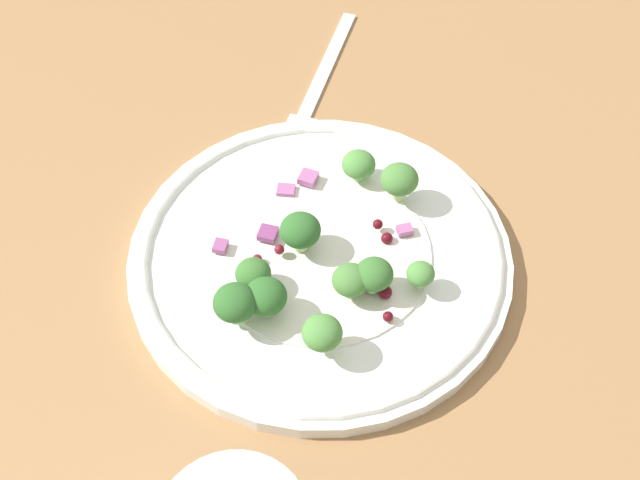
# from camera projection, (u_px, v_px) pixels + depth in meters

# --- Properties ---
(ground_plane) EXTENTS (1.80, 1.80, 0.02)m
(ground_plane) POSITION_uv_depth(u_px,v_px,m) (297.00, 299.00, 0.60)
(ground_plane) COLOR olive
(plate) EXTENTS (0.28, 0.28, 0.02)m
(plate) POSITION_uv_depth(u_px,v_px,m) (320.00, 255.00, 0.60)
(plate) COLOR white
(plate) RESTS_ON ground_plane
(dressing_pool) EXTENTS (0.16, 0.16, 0.00)m
(dressing_pool) POSITION_uv_depth(u_px,v_px,m) (320.00, 252.00, 0.60)
(dressing_pool) COLOR white
(dressing_pool) RESTS_ON plate
(broccoli_floret_0) EXTENTS (0.03, 0.03, 0.03)m
(broccoli_floret_0) POSITION_uv_depth(u_px,v_px,m) (300.00, 231.00, 0.59)
(broccoli_floret_0) COLOR #ADD18E
(broccoli_floret_0) RESTS_ON plate
(broccoli_floret_1) EXTENTS (0.02, 0.02, 0.02)m
(broccoli_floret_1) POSITION_uv_depth(u_px,v_px,m) (421.00, 274.00, 0.57)
(broccoli_floret_1) COLOR #9EC684
(broccoli_floret_1) RESTS_ON plate
(broccoli_floret_2) EXTENTS (0.03, 0.03, 0.03)m
(broccoli_floret_2) POSITION_uv_depth(u_px,v_px,m) (253.00, 274.00, 0.57)
(broccoli_floret_2) COLOR #8EB77A
(broccoli_floret_2) RESTS_ON plate
(broccoli_floret_3) EXTENTS (0.03, 0.03, 0.03)m
(broccoli_floret_3) POSITION_uv_depth(u_px,v_px,m) (235.00, 303.00, 0.54)
(broccoli_floret_3) COLOR #8EB77A
(broccoli_floret_3) RESTS_ON plate
(broccoli_floret_4) EXTENTS (0.03, 0.03, 0.03)m
(broccoli_floret_4) POSITION_uv_depth(u_px,v_px,m) (374.00, 275.00, 0.56)
(broccoli_floret_4) COLOR #9EC684
(broccoli_floret_4) RESTS_ON plate
(broccoli_floret_5) EXTENTS (0.03, 0.03, 0.03)m
(broccoli_floret_5) POSITION_uv_depth(u_px,v_px,m) (359.00, 165.00, 0.63)
(broccoli_floret_5) COLOR #9EC684
(broccoli_floret_5) RESTS_ON plate
(broccoli_floret_6) EXTENTS (0.03, 0.03, 0.03)m
(broccoli_floret_6) POSITION_uv_depth(u_px,v_px,m) (266.00, 297.00, 0.55)
(broccoli_floret_6) COLOR #8EB77A
(broccoli_floret_6) RESTS_ON plate
(broccoli_floret_7) EXTENTS (0.03, 0.03, 0.03)m
(broccoli_floret_7) POSITION_uv_depth(u_px,v_px,m) (322.00, 333.00, 0.53)
(broccoli_floret_7) COLOR #9EC684
(broccoli_floret_7) RESTS_ON plate
(broccoli_floret_8) EXTENTS (0.03, 0.03, 0.03)m
(broccoli_floret_8) POSITION_uv_depth(u_px,v_px,m) (351.00, 281.00, 0.56)
(broccoli_floret_8) COLOR #9EC684
(broccoli_floret_8) RESTS_ON plate
(broccoli_floret_9) EXTENTS (0.03, 0.03, 0.03)m
(broccoli_floret_9) POSITION_uv_depth(u_px,v_px,m) (399.00, 180.00, 0.61)
(broccoli_floret_9) COLOR #9EC684
(broccoli_floret_9) RESTS_ON plate
(cranberry_0) EXTENTS (0.01, 0.01, 0.01)m
(cranberry_0) POSITION_uv_depth(u_px,v_px,m) (378.00, 224.00, 0.61)
(cranberry_0) COLOR #4C0A14
(cranberry_0) RESTS_ON plate
(cranberry_1) EXTENTS (0.01, 0.01, 0.01)m
(cranberry_1) POSITION_uv_depth(u_px,v_px,m) (388.00, 317.00, 0.56)
(cranberry_1) COLOR #4C0A14
(cranberry_1) RESTS_ON plate
(cranberry_2) EXTENTS (0.01, 0.01, 0.01)m
(cranberry_2) POSITION_uv_depth(u_px,v_px,m) (257.00, 259.00, 0.59)
(cranberry_2) COLOR maroon
(cranberry_2) RESTS_ON plate
(cranberry_3) EXTENTS (0.01, 0.01, 0.01)m
(cranberry_3) POSITION_uv_depth(u_px,v_px,m) (389.00, 241.00, 0.60)
(cranberry_3) COLOR #4C0A14
(cranberry_3) RESTS_ON plate
(cranberry_4) EXTENTS (0.01, 0.01, 0.01)m
(cranberry_4) POSITION_uv_depth(u_px,v_px,m) (385.00, 292.00, 0.57)
(cranberry_4) COLOR #4C0A14
(cranberry_4) RESTS_ON plate
(cranberry_5) EXTENTS (0.01, 0.01, 0.01)m
(cranberry_5) POSITION_uv_depth(u_px,v_px,m) (277.00, 250.00, 0.59)
(cranberry_5) COLOR maroon
(cranberry_5) RESTS_ON plate
(onion_bit_0) EXTENTS (0.02, 0.02, 0.00)m
(onion_bit_0) POSITION_uv_depth(u_px,v_px,m) (286.00, 190.00, 0.63)
(onion_bit_0) COLOR #A35B93
(onion_bit_0) RESTS_ON plate
(onion_bit_1) EXTENTS (0.02, 0.02, 0.01)m
(onion_bit_1) POSITION_uv_depth(u_px,v_px,m) (265.00, 235.00, 0.60)
(onion_bit_1) COLOR #843D75
(onion_bit_1) RESTS_ON plate
(onion_bit_2) EXTENTS (0.01, 0.01, 0.00)m
(onion_bit_2) POSITION_uv_depth(u_px,v_px,m) (404.00, 229.00, 0.61)
(onion_bit_2) COLOR #A35B93
(onion_bit_2) RESTS_ON plate
(onion_bit_3) EXTENTS (0.01, 0.01, 0.00)m
(onion_bit_3) POSITION_uv_depth(u_px,v_px,m) (367.00, 285.00, 0.58)
(onion_bit_3) COLOR #A35B93
(onion_bit_3) RESTS_ON plate
(onion_bit_4) EXTENTS (0.01, 0.01, 0.00)m
(onion_bit_4) POSITION_uv_depth(u_px,v_px,m) (220.00, 246.00, 0.60)
(onion_bit_4) COLOR #934C84
(onion_bit_4) RESTS_ON plate
(onion_bit_5) EXTENTS (0.02, 0.02, 0.01)m
(onion_bit_5) POSITION_uv_depth(u_px,v_px,m) (308.00, 178.00, 0.64)
(onion_bit_5) COLOR #A35B93
(onion_bit_5) RESTS_ON plate
(fork) EXTENTS (0.14, 0.14, 0.01)m
(fork) POSITION_uv_depth(u_px,v_px,m) (318.00, 83.00, 0.73)
(fork) COLOR silver
(fork) RESTS_ON ground_plane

